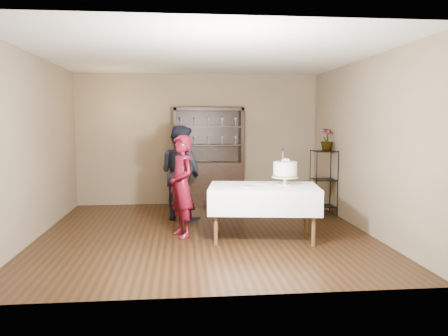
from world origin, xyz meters
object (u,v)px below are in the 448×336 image
at_px(woman, 182,186).
at_px(man, 180,173).
at_px(cake_table, 263,198).
at_px(cake, 285,170).
at_px(potted_plant, 327,140).
at_px(plant_etagere, 324,179).
at_px(china_hutch, 209,173).

distance_m(woman, man, 1.16).
relative_size(cake_table, man, 1.02).
relative_size(cake, potted_plant, 1.31).
bearing_deg(cake_table, potted_plant, 47.16).
bearing_deg(man, woman, 132.72).
xyz_separation_m(plant_etagere, cake_table, (-1.44, -1.61, -0.05)).
height_order(plant_etagere, potted_plant, potted_plant).
xyz_separation_m(china_hutch, potted_plant, (2.12, -1.06, 0.73)).
bearing_deg(woman, china_hutch, 142.14).
height_order(man, cake, man).
bearing_deg(man, potted_plant, -133.91).
relative_size(man, cake, 3.07).
relative_size(cake_table, cake, 3.15).
height_order(plant_etagere, woman, woman).
xyz_separation_m(woman, man, (-0.02, 1.16, 0.07)).
bearing_deg(cake, man, 139.13).
bearing_deg(woman, plant_etagere, 92.58).
relative_size(china_hutch, man, 1.21).
distance_m(china_hutch, cake_table, 2.74).
bearing_deg(man, cake, -179.07).
distance_m(china_hutch, woman, 2.49).
bearing_deg(cake, potted_plant, 53.11).
bearing_deg(woman, man, 155.96).
distance_m(plant_etagere, cake, 1.94).
xyz_separation_m(woman, potted_plant, (2.68, 1.36, 0.63)).
distance_m(plant_etagere, cake_table, 2.17).
height_order(cake, potted_plant, potted_plant).
bearing_deg(plant_etagere, woman, -152.46).
bearing_deg(woman, cake, 58.56).
distance_m(cake, potted_plant, 1.96).
relative_size(plant_etagere, man, 0.72).
distance_m(cake_table, woman, 1.23).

